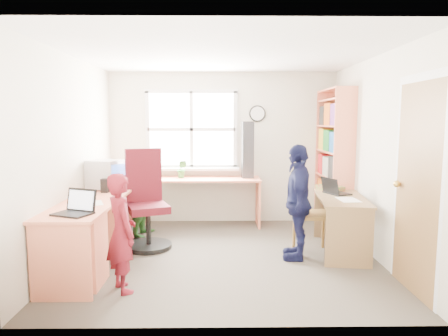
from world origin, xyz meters
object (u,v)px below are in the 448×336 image
person_red (121,233)px  person_navy (298,202)px  bookshelf (334,164)px  laptop_left (76,208)px  cd_tower (248,150)px  potted_plant (182,169)px  l_desk (110,226)px  wooden_chair (307,209)px  swivel_chair (146,205)px  person_green (147,193)px  laptop_right (334,190)px  crt_monitor (105,174)px  right_desk (341,212)px

person_red → person_navy: person_navy is taller
bookshelf → laptop_left: 3.75m
cd_tower → person_navy: bearing=-79.2°
potted_plant → person_red: 2.47m
l_desk → wooden_chair: 2.36m
swivel_chair → potted_plant: 1.18m
person_navy → bookshelf: bearing=157.8°
wooden_chair → laptop_left: (-2.46, -1.03, 0.25)m
l_desk → person_navy: size_ratio=2.16×
laptop_left → person_green: person_green is taller
l_desk → laptop_right: (2.73, 0.62, 0.29)m
laptop_left → person_green: 1.91m
laptop_left → crt_monitor: bearing=117.1°
swivel_chair → cd_tower: cd_tower is taller
potted_plant → person_green: 0.74m
bookshelf → person_green: 2.78m
cd_tower → person_red: 2.87m
cd_tower → potted_plant: bearing=174.2°
potted_plant → person_navy: size_ratio=0.20×
crt_monitor → laptop_left: crt_monitor is taller
person_red → potted_plant: bearing=-40.2°
swivel_chair → laptop_right: (2.43, -0.05, 0.20)m
right_desk → person_green: bearing=170.7°
bookshelf → crt_monitor: bearing=-167.1°
person_green → person_navy: size_ratio=0.88×
right_desk → crt_monitor: crt_monitor is taller
cd_tower → laptop_right: bearing=-53.8°
cd_tower → person_red: bearing=-126.2°
bookshelf → swivel_chair: 2.81m
right_desk → person_green: person_green is taller
potted_plant → bookshelf: bearing=-6.5°
bookshelf → wooden_chair: bearing=-120.0°
potted_plant → crt_monitor: bearing=-132.5°
bookshelf → person_navy: (-0.78, -1.27, -0.32)m
l_desk → bookshelf: (2.96, 1.47, 0.55)m
wooden_chair → crt_monitor: size_ratio=2.17×
bookshelf → person_green: bookshelf is taller
potted_plant → cd_tower: bearing=0.8°
wooden_chair → cd_tower: bearing=113.7°
person_green → right_desk: bearing=-95.3°
laptop_left → potted_plant: (0.80, 2.38, 0.08)m
laptop_left → person_green: (0.35, 1.86, -0.20)m
l_desk → potted_plant: potted_plant is taller
bookshelf → crt_monitor: (-3.20, -0.73, -0.06)m
bookshelf → person_navy: size_ratio=1.54×
wooden_chair → laptop_right: size_ratio=2.60×
right_desk → cd_tower: bearing=137.3°
bookshelf → person_green: size_ratio=1.74×
right_desk → cd_tower: cd_tower is taller
right_desk → cd_tower: size_ratio=1.45×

